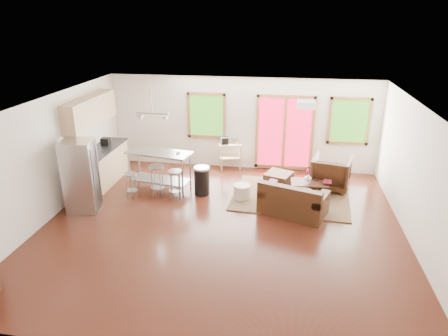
# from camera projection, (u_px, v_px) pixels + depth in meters

# --- Properties ---
(floor) EXTENTS (7.50, 7.00, 0.02)m
(floor) POSITION_uv_depth(u_px,v_px,m) (222.00, 226.00, 8.47)
(floor) COLOR black
(floor) RESTS_ON ground
(ceiling) EXTENTS (7.50, 7.00, 0.02)m
(ceiling) POSITION_uv_depth(u_px,v_px,m) (222.00, 104.00, 7.51)
(ceiling) COLOR white
(ceiling) RESTS_ON ground
(back_wall) EXTENTS (7.50, 0.02, 2.60)m
(back_wall) POSITION_uv_depth(u_px,v_px,m) (242.00, 124.00, 11.22)
(back_wall) COLOR silver
(back_wall) RESTS_ON ground
(left_wall) EXTENTS (0.02, 7.00, 2.60)m
(left_wall) POSITION_uv_depth(u_px,v_px,m) (49.00, 159.00, 8.54)
(left_wall) COLOR silver
(left_wall) RESTS_ON ground
(right_wall) EXTENTS (0.02, 7.00, 2.60)m
(right_wall) POSITION_uv_depth(u_px,v_px,m) (420.00, 180.00, 7.44)
(right_wall) COLOR silver
(right_wall) RESTS_ON ground
(front_wall) EXTENTS (7.50, 0.02, 2.60)m
(front_wall) POSITION_uv_depth(u_px,v_px,m) (174.00, 275.00, 4.76)
(front_wall) COLOR silver
(front_wall) RESTS_ON ground
(window_left) EXTENTS (1.10, 0.05, 1.30)m
(window_left) POSITION_uv_depth(u_px,v_px,m) (206.00, 116.00, 11.24)
(window_left) COLOR #2A5E16
(window_left) RESTS_ON back_wall
(french_doors) EXTENTS (1.60, 0.05, 2.10)m
(french_doors) POSITION_uv_depth(u_px,v_px,m) (284.00, 133.00, 11.07)
(french_doors) COLOR red
(french_doors) RESTS_ON back_wall
(window_right) EXTENTS (1.10, 0.05, 1.30)m
(window_right) POSITION_uv_depth(u_px,v_px,m) (349.00, 121.00, 10.68)
(window_right) COLOR #2A5E16
(window_right) RESTS_ON back_wall
(rug) EXTENTS (2.91, 2.32, 0.03)m
(rug) POSITION_uv_depth(u_px,v_px,m) (291.00, 196.00, 9.77)
(rug) COLOR #485B3B
(rug) RESTS_ON floor
(loveseat) EXTENTS (1.62, 1.24, 0.76)m
(loveseat) POSITION_uv_depth(u_px,v_px,m) (293.00, 202.00, 8.85)
(loveseat) COLOR black
(loveseat) RESTS_ON floor
(coffee_table) EXTENTS (0.91, 0.58, 0.36)m
(coffee_table) POSITION_uv_depth(u_px,v_px,m) (309.00, 184.00, 9.76)
(coffee_table) COLOR #321C11
(coffee_table) RESTS_ON floor
(armchair) EXTENTS (1.08, 1.04, 0.94)m
(armchair) POSITION_uv_depth(u_px,v_px,m) (331.00, 171.00, 10.10)
(armchair) COLOR black
(armchair) RESTS_ON floor
(ottoman) EXTENTS (0.79, 0.79, 0.40)m
(ottoman) POSITION_uv_depth(u_px,v_px,m) (278.00, 180.00, 10.23)
(ottoman) COLOR black
(ottoman) RESTS_ON floor
(pouf) EXTENTS (0.54, 0.54, 0.36)m
(pouf) POSITION_uv_depth(u_px,v_px,m) (242.00, 192.00, 9.63)
(pouf) COLOR beige
(pouf) RESTS_ON floor
(vase) EXTENTS (0.20, 0.21, 0.30)m
(vase) POSITION_uv_depth(u_px,v_px,m) (308.00, 177.00, 9.65)
(vase) COLOR silver
(vase) RESTS_ON coffee_table
(book) EXTENTS (0.20, 0.04, 0.27)m
(book) POSITION_uv_depth(u_px,v_px,m) (323.00, 177.00, 9.60)
(book) COLOR maroon
(book) RESTS_ON coffee_table
(cabinets) EXTENTS (0.64, 2.24, 2.30)m
(cabinets) POSITION_uv_depth(u_px,v_px,m) (98.00, 150.00, 10.20)
(cabinets) COLOR tan
(cabinets) RESTS_ON floor
(refrigerator) EXTENTS (0.77, 0.75, 1.65)m
(refrigerator) POSITION_uv_depth(u_px,v_px,m) (81.00, 176.00, 8.87)
(refrigerator) COLOR #B7BABC
(refrigerator) RESTS_ON floor
(island) EXTENTS (1.67, 0.88, 1.01)m
(island) POSITION_uv_depth(u_px,v_px,m) (160.00, 164.00, 9.96)
(island) COLOR #B7BABC
(island) RESTS_ON floor
(cup) EXTENTS (0.13, 0.11, 0.11)m
(cup) POSITION_uv_depth(u_px,v_px,m) (178.00, 154.00, 9.73)
(cup) COLOR white
(cup) RESTS_ON island
(bar_stool_a) EXTENTS (0.37, 0.37, 0.64)m
(bar_stool_a) POSITION_uv_depth(u_px,v_px,m) (131.00, 180.00, 9.58)
(bar_stool_a) COLOR #B7BABC
(bar_stool_a) RESTS_ON floor
(bar_stool_b) EXTENTS (0.39, 0.39, 0.80)m
(bar_stool_b) POSITION_uv_depth(u_px,v_px,m) (157.00, 174.00, 9.61)
(bar_stool_b) COLOR #B7BABC
(bar_stool_b) RESTS_ON floor
(bar_stool_c) EXTENTS (0.39, 0.39, 0.73)m
(bar_stool_c) POSITION_uv_depth(u_px,v_px,m) (175.00, 178.00, 9.49)
(bar_stool_c) COLOR #B7BABC
(bar_stool_c) RESTS_ON floor
(trash_can) EXTENTS (0.40, 0.40, 0.71)m
(trash_can) POSITION_uv_depth(u_px,v_px,m) (202.00, 180.00, 9.82)
(trash_can) COLOR black
(trash_can) RESTS_ON floor
(kitchen_cart) EXTENTS (0.71, 0.56, 0.95)m
(kitchen_cart) POSITION_uv_depth(u_px,v_px,m) (230.00, 147.00, 11.32)
(kitchen_cart) COLOR tan
(kitchen_cart) RESTS_ON floor
(ceiling_flush) EXTENTS (0.35, 0.35, 0.12)m
(ceiling_flush) POSITION_uv_depth(u_px,v_px,m) (306.00, 104.00, 7.86)
(ceiling_flush) COLOR white
(ceiling_flush) RESTS_ON ceiling
(pendant_light) EXTENTS (0.80, 0.18, 0.79)m
(pendant_light) POSITION_uv_depth(u_px,v_px,m) (153.00, 118.00, 9.43)
(pendant_light) COLOR gray
(pendant_light) RESTS_ON ceiling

